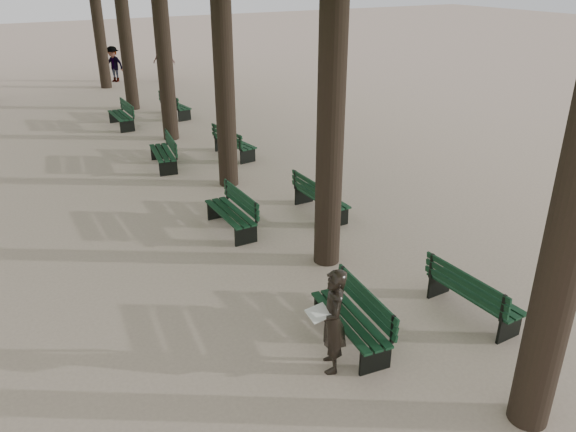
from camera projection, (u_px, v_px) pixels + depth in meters
ground at (349, 368)px, 8.47m from camera, size 120.00×120.00×0.00m
bench_left_0 at (350, 328)px, 8.94m from camera, size 0.76×1.85×0.92m
bench_left_1 at (231, 220)px, 12.70m from camera, size 0.58×1.80×0.92m
bench_left_2 at (163, 158)px, 16.69m from camera, size 0.81×1.86×0.92m
bench_left_3 at (121, 120)px, 20.74m from camera, size 0.60×1.81×0.92m
bench_right_0 at (473, 302)px, 9.62m from camera, size 0.63×1.82×0.92m
bench_right_1 at (321, 204)px, 13.54m from camera, size 0.58×1.80×0.92m
bench_right_2 at (235, 148)px, 17.61m from camera, size 0.79×1.86×0.92m
bench_right_3 at (176, 110)px, 22.15m from camera, size 0.77×1.85×0.92m
man_with_map at (333, 321)px, 8.15m from camera, size 0.72×0.74×1.66m
pedestrian_b at (113, 64)px, 28.46m from camera, size 0.99×1.11×1.76m
pedestrian_c at (164, 63)px, 28.45m from camera, size 1.12×0.97×1.90m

